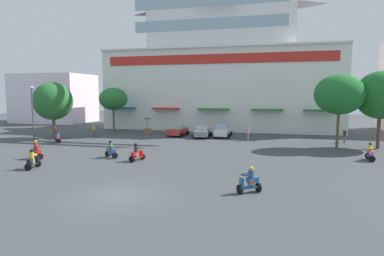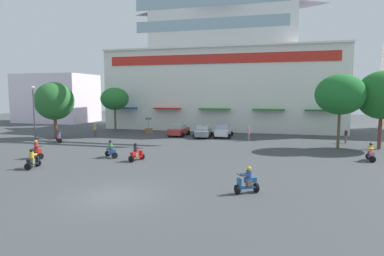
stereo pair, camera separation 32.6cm
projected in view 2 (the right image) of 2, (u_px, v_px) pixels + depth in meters
name	position (u px, v px, depth m)	size (l,w,h in m)	color
ground_plane	(183.00, 153.00, 30.00)	(128.00, 128.00, 0.00)	#424649
colonial_building	(225.00, 69.00, 52.12)	(35.05, 19.39, 21.69)	white
flank_building_left	(57.00, 98.00, 62.51)	(13.43, 9.44, 9.07)	white
plaza_tree_0	(54.00, 101.00, 39.57)	(4.63, 4.69, 6.87)	brown
plaza_tree_1	(340.00, 94.00, 31.94)	(4.80, 4.60, 7.41)	brown
plaza_tree_2	(115.00, 99.00, 46.06)	(4.08, 3.58, 6.30)	brown
plaza_tree_3	(382.00, 95.00, 31.70)	(4.74, 5.13, 7.70)	brown
parked_car_0	(179.00, 130.00, 42.09)	(2.45, 3.94, 1.46)	#B2302D
parked_car_1	(203.00, 131.00, 40.70)	(2.50, 4.08, 1.47)	gray
parked_car_2	(224.00, 131.00, 40.93)	(2.23, 3.87, 1.60)	silver
scooter_rider_0	(371.00, 153.00, 26.53)	(0.59, 1.44, 1.49)	black
scooter_rider_1	(136.00, 154.00, 26.55)	(0.90, 1.57, 1.50)	black
scooter_rider_2	(59.00, 137.00, 36.51)	(1.38, 1.44, 1.47)	black
scooter_rider_3	(37.00, 151.00, 27.55)	(1.42, 1.05, 1.58)	black
scooter_rider_5	(111.00, 151.00, 27.98)	(1.45, 1.23, 1.50)	black
scooter_rider_6	(247.00, 182.00, 17.96)	(1.39, 1.15, 1.51)	black
scooter_rider_7	(33.00, 160.00, 23.90)	(0.76, 1.47, 1.48)	black
pedestrian_0	(249.00, 133.00, 37.57)	(0.44, 0.44, 1.63)	slate
pedestrian_1	(95.00, 129.00, 41.14)	(0.49, 0.49, 1.68)	#564D4A
pedestrian_2	(346.00, 135.00, 35.88)	(0.47, 0.47, 1.61)	#7D6165
streetlamp_near	(34.00, 110.00, 36.01)	(0.40, 0.40, 6.30)	#474C51
balloon_vendor_cart	(149.00, 126.00, 44.27)	(1.07, 1.04, 2.46)	#926946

